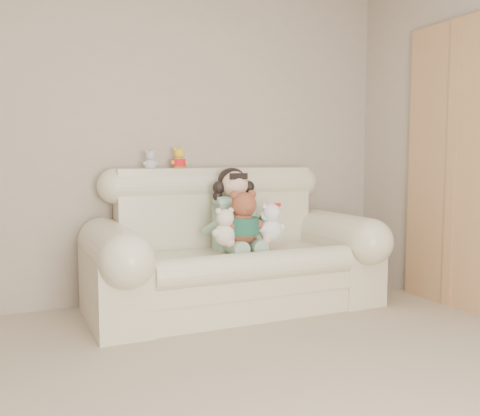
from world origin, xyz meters
name	(u,v)px	position (x,y,z in m)	size (l,w,h in m)	color
wall_back	(120,132)	(0.00, 2.50, 1.30)	(4.50, 4.50, 0.00)	tan
sofa	(234,239)	(0.71, 2.00, 0.52)	(2.10, 0.95, 1.03)	beige
door_panel	(455,165)	(2.22, 1.40, 1.05)	(0.06, 0.90, 2.10)	#A77447
seated_child	(234,208)	(0.75, 2.08, 0.73)	(0.37, 0.46, 0.62)	#2C7747
brown_teddy	(243,212)	(0.72, 1.86, 0.72)	(0.29, 0.22, 0.45)	brown
white_cat	(271,218)	(0.94, 1.86, 0.67)	(0.22, 0.17, 0.34)	white
cream_teddy	(225,223)	(0.57, 1.85, 0.65)	(0.20, 0.15, 0.31)	beige
yellow_mini_bear	(179,157)	(0.42, 2.38, 1.11)	(0.13, 0.10, 0.21)	yellow
grey_mini_plush	(150,159)	(0.18, 2.34, 1.10)	(0.11, 0.09, 0.18)	#B4B3BA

